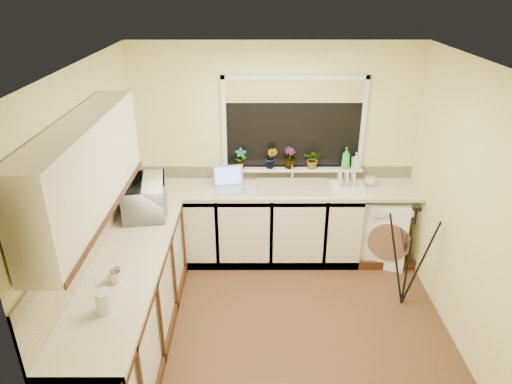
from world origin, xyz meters
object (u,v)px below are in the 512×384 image
object	(u,v)px
laptop	(229,183)
cup_back	(370,181)
dish_rack	(347,187)
plant_a	(241,159)
microwave	(145,197)
washing_machine	(383,228)
steel_jar	(117,274)
kettle	(153,209)
plant_b	(271,158)
plant_c	(290,158)
soap_bottle_clear	(356,161)
cup_left	(114,277)
tripod	(409,257)
plant_d	(313,159)
soap_bottle_green	(346,158)
glass_jug	(104,302)

from	to	relation	value
laptop	cup_back	size ratio (longest dim) A/B	2.99
dish_rack	plant_a	distance (m)	1.23
microwave	plant_a	size ratio (longest dim) A/B	2.45
washing_machine	laptop	distance (m)	1.86
dish_rack	microwave	world-z (taller)	microwave
laptop	dish_rack	xyz separation A→B (m)	(1.31, -0.02, -0.04)
dish_rack	steel_jar	distance (m)	2.69
kettle	plant_b	bearing A→B (deg)	38.70
kettle	plant_c	bearing A→B (deg)	34.56
microwave	kettle	bearing A→B (deg)	-151.78
washing_machine	kettle	xyz separation A→B (m)	(-2.47, -0.70, 0.61)
soap_bottle_clear	cup_left	bearing A→B (deg)	-138.47
tripod	soap_bottle_clear	world-z (taller)	soap_bottle_clear
plant_a	soap_bottle_clear	world-z (taller)	plant_a
microwave	plant_c	xyz separation A→B (m)	(1.48, 0.81, 0.10)
tripod	cup_back	world-z (taller)	tripod
microwave	plant_a	bearing A→B (deg)	-60.08
dish_rack	cup_back	bearing A→B (deg)	20.97
plant_d	kettle	bearing A→B (deg)	-150.37
plant_d	washing_machine	bearing A→B (deg)	-15.72
washing_machine	plant_d	distance (m)	1.14
tripod	cup_back	size ratio (longest dim) A/B	8.89
laptop	tripod	world-z (taller)	laptop
steel_jar	plant_b	xyz separation A→B (m)	(1.26, 1.93, 0.23)
microwave	plant_d	xyz separation A→B (m)	(1.75, 0.80, 0.09)
tripod	steel_jar	size ratio (longest dim) A/B	11.45
washing_machine	dish_rack	bearing A→B (deg)	-158.73
plant_a	soap_bottle_green	size ratio (longest dim) A/B	0.98
soap_bottle_green	steel_jar	bearing A→B (deg)	-137.56
washing_machine	plant_a	xyz separation A→B (m)	(-1.64, 0.21, 0.78)
tripod	plant_a	world-z (taller)	plant_a
kettle	plant_a	distance (m)	1.24
dish_rack	tripod	distance (m)	1.04
plant_a	cup_left	world-z (taller)	plant_a
glass_jug	plant_d	world-z (taller)	plant_d
glass_jug	plant_d	distance (m)	2.89
glass_jug	soap_bottle_clear	distance (m)	3.20
cup_back	dish_rack	bearing A→B (deg)	-159.09
tripod	soap_bottle_green	world-z (taller)	soap_bottle_green
soap_bottle_clear	plant_d	bearing A→B (deg)	179.13
soap_bottle_green	cup_back	size ratio (longest dim) A/B	2.01
laptop	glass_jug	distance (m)	2.22
plant_d	soap_bottle_green	distance (m)	0.37
soap_bottle_green	cup_left	bearing A→B (deg)	-136.93
laptop	glass_jug	bearing A→B (deg)	-120.68
laptop	plant_c	size ratio (longest dim) A/B	1.53
glass_jug	microwave	world-z (taller)	microwave
kettle	cup_back	distance (m)	2.42
kettle	steel_jar	size ratio (longest dim) A/B	2.12
plant_b	dish_rack	bearing A→B (deg)	-16.84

